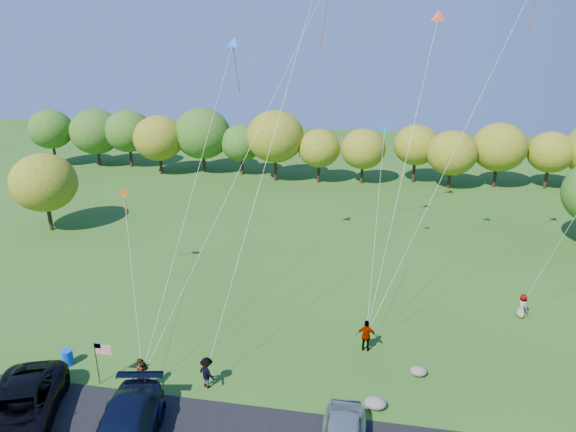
# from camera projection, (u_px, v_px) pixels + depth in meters

# --- Properties ---
(ground) EXTENTS (140.00, 140.00, 0.00)m
(ground) POSITION_uv_depth(u_px,v_px,m) (236.00, 390.00, 25.66)
(ground) COLOR #295317
(ground) RESTS_ON ground
(treeline) EXTENTS (76.28, 28.18, 8.40)m
(treeline) POSITION_uv_depth(u_px,v_px,m) (324.00, 143.00, 57.49)
(treeline) COLOR #352313
(treeline) RESTS_ON ground
(minivan_dark) EXTENTS (4.97, 7.09, 1.80)m
(minivan_dark) POSITION_uv_depth(u_px,v_px,m) (20.00, 410.00, 23.00)
(minivan_dark) COLOR black
(minivan_dark) RESTS_ON asphalt_lane
(flyer_a) EXTENTS (0.77, 0.80, 1.84)m
(flyer_a) POSITION_uv_depth(u_px,v_px,m) (142.00, 375.00, 25.34)
(flyer_a) COLOR #4C4C59
(flyer_a) RESTS_ON ground
(flyer_b) EXTENTS (1.00, 0.95, 1.64)m
(flyer_b) POSITION_uv_depth(u_px,v_px,m) (144.00, 377.00, 25.37)
(flyer_b) COLOR #4C4C59
(flyer_b) RESTS_ON ground
(flyer_c) EXTENTS (1.26, 1.09, 1.69)m
(flyer_c) POSITION_uv_depth(u_px,v_px,m) (207.00, 373.00, 25.63)
(flyer_c) COLOR #4C4C59
(flyer_c) RESTS_ON ground
(flyer_d) EXTENTS (1.14, 0.53, 1.89)m
(flyer_d) POSITION_uv_depth(u_px,v_px,m) (366.00, 336.00, 28.51)
(flyer_d) COLOR #4C4C59
(flyer_d) RESTS_ON ground
(flyer_e) EXTENTS (0.83, 0.92, 1.58)m
(flyer_e) POSITION_uv_depth(u_px,v_px,m) (522.00, 306.00, 31.86)
(flyer_e) COLOR #4C4C59
(flyer_e) RESTS_ON ground
(trash_barrel) EXTENTS (0.58, 0.58, 0.87)m
(trash_barrel) POSITION_uv_depth(u_px,v_px,m) (68.00, 357.00, 27.49)
(trash_barrel) COLOR blue
(trash_barrel) RESTS_ON ground
(flag_assembly) EXTENTS (0.90, 0.58, 2.44)m
(flag_assembly) POSITION_uv_depth(u_px,v_px,m) (100.00, 354.00, 25.48)
(flag_assembly) COLOR black
(flag_assembly) RESTS_ON ground
(boulder_near) EXTENTS (1.06, 0.83, 0.53)m
(boulder_near) POSITION_uv_depth(u_px,v_px,m) (375.00, 403.00, 24.40)
(boulder_near) COLOR gray
(boulder_near) RESTS_ON ground
(boulder_far) EXTENTS (0.88, 0.74, 0.46)m
(boulder_far) POSITION_uv_depth(u_px,v_px,m) (418.00, 371.00, 26.73)
(boulder_far) COLOR gray
(boulder_far) RESTS_ON ground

